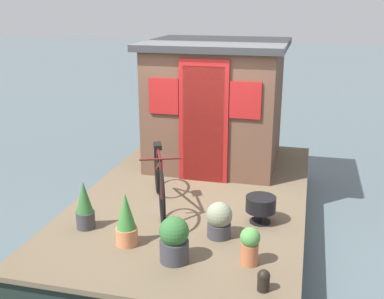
{
  "coord_description": "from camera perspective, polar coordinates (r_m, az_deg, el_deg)",
  "views": [
    {
      "loc": [
        -5.93,
        -1.44,
        3.11
      ],
      "look_at": [
        -0.2,
        0.0,
        1.22
      ],
      "focal_mm": 44.24,
      "sensor_mm": 36.0,
      "label": 1
    }
  ],
  "objects": [
    {
      "name": "ground_plane",
      "position": [
        6.85,
        0.41,
        -9.26
      ],
      "size": [
        60.0,
        60.0,
        0.0
      ],
      "primitive_type": "plane",
      "color": "#4C5B60"
    },
    {
      "name": "houseboat_deck",
      "position": [
        6.74,
        0.42,
        -7.28
      ],
      "size": [
        5.01,
        3.02,
        0.52
      ],
      "color": "brown",
      "rests_on": "ground_plane"
    },
    {
      "name": "houseboat_cabin",
      "position": [
        7.64,
        2.93,
        5.65
      ],
      "size": [
        2.01,
        2.17,
        1.97
      ],
      "color": "brown",
      "rests_on": "houseboat_deck"
    },
    {
      "name": "bicycle",
      "position": [
        6.07,
        -3.98,
        -3.66
      ],
      "size": [
        1.62,
        0.73,
        0.82
      ],
      "color": "black",
      "rests_on": "houseboat_deck"
    },
    {
      "name": "potted_plant_thyme",
      "position": [
        5.25,
        -7.94,
        -8.46
      ],
      "size": [
        0.24,
        0.24,
        0.61
      ],
      "color": "#C6754C",
      "rests_on": "houseboat_deck"
    },
    {
      "name": "potted_plant_sage",
      "position": [
        4.92,
        -2.17,
        -10.79
      ],
      "size": [
        0.31,
        0.31,
        0.49
      ],
      "color": "#38383D",
      "rests_on": "houseboat_deck"
    },
    {
      "name": "potted_plant_geranium",
      "position": [
        5.7,
        -12.82,
        -6.66
      ],
      "size": [
        0.22,
        0.22,
        0.58
      ],
      "color": "#38383D",
      "rests_on": "houseboat_deck"
    },
    {
      "name": "potted_plant_fern",
      "position": [
        4.91,
        6.99,
        -11.34
      ],
      "size": [
        0.21,
        0.21,
        0.41
      ],
      "color": "#B2603D",
      "rests_on": "houseboat_deck"
    },
    {
      "name": "potted_plant_rosemary",
      "position": [
        5.4,
        3.29,
        -8.44
      ],
      "size": [
        0.3,
        0.3,
        0.42
      ],
      "color": "#38383D",
      "rests_on": "houseboat_deck"
    },
    {
      "name": "charcoal_grill",
      "position": [
        5.77,
        8.29,
        -6.63
      ],
      "size": [
        0.36,
        0.36,
        0.33
      ],
      "color": "black",
      "rests_on": "houseboat_deck"
    },
    {
      "name": "mooring_bollard",
      "position": [
        4.58,
        8.62,
        -15.25
      ],
      "size": [
        0.12,
        0.12,
        0.21
      ],
      "color": "black",
      "rests_on": "houseboat_deck"
    }
  ]
}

